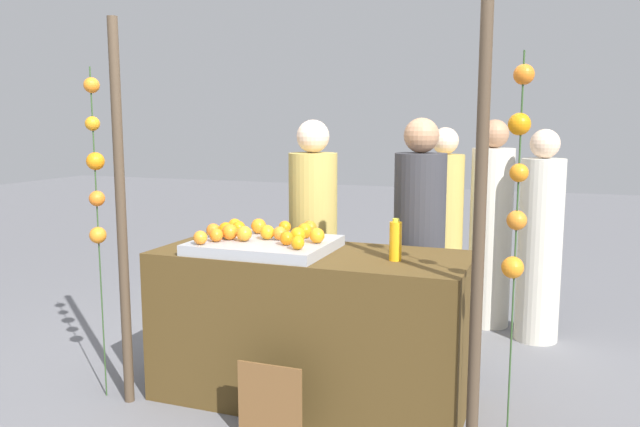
{
  "coord_description": "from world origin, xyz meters",
  "views": [
    {
      "loc": [
        1.26,
        -3.26,
        1.6
      ],
      "look_at": [
        0.0,
        0.15,
        1.07
      ],
      "focal_mm": 35.41,
      "sensor_mm": 36.0,
      "label": 1
    }
  ],
  "objects_px": {
    "orange_1": "(267,232)",
    "juice_bottle": "(396,241)",
    "chalkboard_sign": "(271,405)",
    "vendor_left": "(313,249)",
    "orange_0": "(298,235)",
    "stall_counter": "(311,326)",
    "vendor_right": "(419,255)"
  },
  "relations": [
    {
      "from": "juice_bottle",
      "to": "vendor_right",
      "type": "relative_size",
      "value": 0.14
    },
    {
      "from": "orange_1",
      "to": "vendor_left",
      "type": "xyz_separation_m",
      "value": [
        0.03,
        0.66,
        -0.22
      ]
    },
    {
      "from": "chalkboard_sign",
      "to": "vendor_left",
      "type": "relative_size",
      "value": 0.26
    },
    {
      "from": "stall_counter",
      "to": "vendor_right",
      "type": "xyz_separation_m",
      "value": [
        0.49,
        0.65,
        0.32
      ]
    },
    {
      "from": "orange_1",
      "to": "juice_bottle",
      "type": "bearing_deg",
      "value": -1.58
    },
    {
      "from": "vendor_left",
      "to": "juice_bottle",
      "type": "bearing_deg",
      "value": -42.95
    },
    {
      "from": "vendor_left",
      "to": "vendor_right",
      "type": "relative_size",
      "value": 0.99
    },
    {
      "from": "stall_counter",
      "to": "juice_bottle",
      "type": "bearing_deg",
      "value": -5.4
    },
    {
      "from": "orange_1",
      "to": "juice_bottle",
      "type": "xyz_separation_m",
      "value": [
        0.76,
        -0.02,
        0.0
      ]
    },
    {
      "from": "vendor_left",
      "to": "chalkboard_sign",
      "type": "bearing_deg",
      "value": -79.09
    },
    {
      "from": "stall_counter",
      "to": "chalkboard_sign",
      "type": "distance_m",
      "value": 0.61
    },
    {
      "from": "orange_0",
      "to": "vendor_left",
      "type": "relative_size",
      "value": 0.05
    },
    {
      "from": "stall_counter",
      "to": "vendor_left",
      "type": "xyz_separation_m",
      "value": [
        -0.23,
        0.63,
        0.32
      ]
    },
    {
      "from": "orange_1",
      "to": "juice_bottle",
      "type": "relative_size",
      "value": 0.37
    },
    {
      "from": "orange_0",
      "to": "vendor_left",
      "type": "distance_m",
      "value": 0.74
    },
    {
      "from": "stall_counter",
      "to": "vendor_right",
      "type": "relative_size",
      "value": 1.09
    },
    {
      "from": "chalkboard_sign",
      "to": "vendor_left",
      "type": "height_order",
      "value": "vendor_left"
    },
    {
      "from": "orange_0",
      "to": "vendor_left",
      "type": "xyz_separation_m",
      "value": [
        -0.17,
        0.69,
        -0.22
      ]
    },
    {
      "from": "vendor_left",
      "to": "vendor_right",
      "type": "bearing_deg",
      "value": 1.52
    },
    {
      "from": "stall_counter",
      "to": "vendor_right",
      "type": "distance_m",
      "value": 0.87
    },
    {
      "from": "orange_0",
      "to": "juice_bottle",
      "type": "xyz_separation_m",
      "value": [
        0.55,
        0.01,
        0.0
      ]
    },
    {
      "from": "juice_bottle",
      "to": "vendor_right",
      "type": "bearing_deg",
      "value": 91.06
    },
    {
      "from": "stall_counter",
      "to": "vendor_left",
      "type": "distance_m",
      "value": 0.74
    },
    {
      "from": "stall_counter",
      "to": "vendor_left",
      "type": "height_order",
      "value": "vendor_left"
    },
    {
      "from": "stall_counter",
      "to": "orange_1",
      "type": "distance_m",
      "value": 0.59
    },
    {
      "from": "orange_1",
      "to": "juice_bottle",
      "type": "distance_m",
      "value": 0.76
    },
    {
      "from": "stall_counter",
      "to": "chalkboard_sign",
      "type": "height_order",
      "value": "stall_counter"
    },
    {
      "from": "orange_0",
      "to": "chalkboard_sign",
      "type": "relative_size",
      "value": 0.21
    },
    {
      "from": "stall_counter",
      "to": "orange_1",
      "type": "relative_size",
      "value": 21.04
    },
    {
      "from": "chalkboard_sign",
      "to": "vendor_right",
      "type": "height_order",
      "value": "vendor_right"
    },
    {
      "from": "chalkboard_sign",
      "to": "stall_counter",
      "type": "bearing_deg",
      "value": 90.27
    },
    {
      "from": "orange_0",
      "to": "juice_bottle",
      "type": "bearing_deg",
      "value": 1.42
    }
  ]
}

